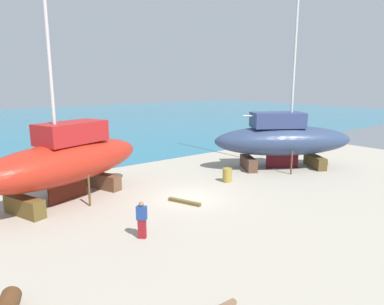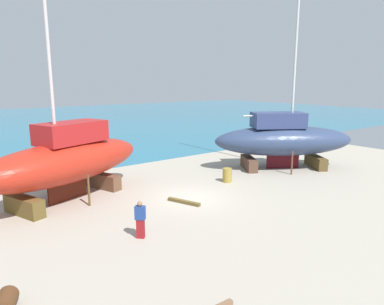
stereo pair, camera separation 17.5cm
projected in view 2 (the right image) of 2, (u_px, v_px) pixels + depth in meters
ground_plane at (222, 212)px, 17.83m from camera, size 48.66×48.66×0.00m
sea_water at (20, 124)px, 55.84m from camera, size 161.22×73.26×0.01m
sailboat_small_center at (66, 160)px, 19.29m from camera, size 11.12×6.71×19.26m
sailboat_mid_port at (283, 139)px, 26.52m from camera, size 10.97×8.61×19.20m
worker at (140, 219)px, 14.73m from camera, size 0.48×0.48×1.67m
barrel_rust_near at (5, 302)px, 10.08m from camera, size 0.86×1.00×0.58m
barrel_rust_mid at (227, 175)px, 23.18m from camera, size 0.87×0.87×0.95m
timber_short_cross at (184, 202)px, 19.14m from camera, size 0.95×1.98×0.18m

